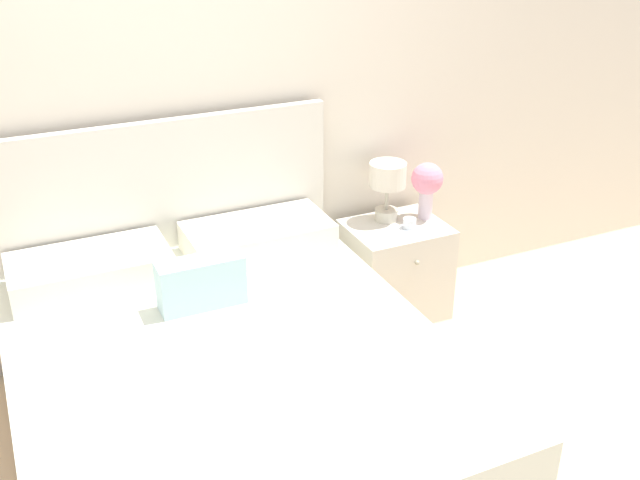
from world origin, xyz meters
name	(u,v)px	position (x,y,z in m)	size (l,w,h in m)	color
ground_plane	(175,339)	(0.00, 0.00, 0.00)	(12.00, 12.00, 0.00)	#CCB28E
wall_back	(146,88)	(0.00, 0.07, 1.30)	(8.00, 0.06, 2.60)	silver
bed	(226,388)	(0.00, -0.89, 0.30)	(1.65, 1.93, 1.17)	tan
nightstand	(395,269)	(1.16, -0.23, 0.26)	(0.51, 0.44, 0.52)	silver
table_lamp	(387,181)	(1.15, -0.14, 0.73)	(0.19, 0.19, 0.32)	beige
flower_vase	(427,183)	(1.35, -0.20, 0.71)	(0.17, 0.17, 0.31)	silver
teacup	(409,224)	(1.20, -0.28, 0.54)	(0.11, 0.11, 0.06)	white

